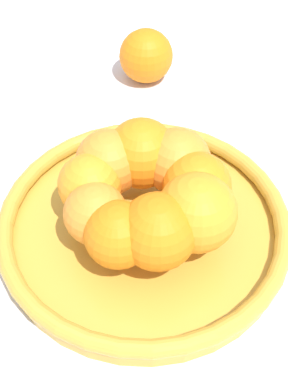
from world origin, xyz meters
name	(u,v)px	position (x,y,z in m)	size (l,w,h in m)	color
ground_plane	(144,235)	(0.00, 0.00, 0.00)	(4.00, 4.00, 0.00)	silver
fruit_bowl	(144,225)	(0.00, 0.00, 0.02)	(0.32, 0.32, 0.04)	gold
orange_pile	(148,191)	(0.00, 0.00, 0.07)	(0.19, 0.18, 0.08)	orange
stray_orange	(146,56)	(-0.30, 0.02, 0.04)	(0.08, 0.08, 0.08)	orange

